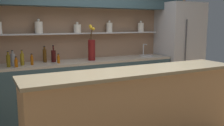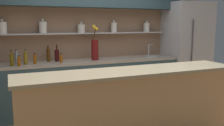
{
  "view_description": "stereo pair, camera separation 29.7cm",
  "coord_description": "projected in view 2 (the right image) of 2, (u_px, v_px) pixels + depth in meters",
  "views": [
    {
      "loc": [
        -1.68,
        -3.01,
        1.58
      ],
      "look_at": [
        0.07,
        0.4,
        0.98
      ],
      "focal_mm": 40.0,
      "sensor_mm": 36.0,
      "label": 1
    },
    {
      "loc": [
        -1.41,
        -3.13,
        1.58
      ],
      "look_at": [
        0.07,
        0.4,
        0.98
      ],
      "focal_mm": 40.0,
      "sensor_mm": 36.0,
      "label": 2
    }
  ],
  "objects": [
    {
      "name": "bottle_spirit_1",
      "position": [
        17.0,
        58.0,
        4.12
      ],
      "size": [
        0.07,
        0.07,
        0.25
      ],
      "color": "gray",
      "rests_on": "back_counter_unit"
    },
    {
      "name": "bottle_sauce_3",
      "position": [
        35.0,
        59.0,
        4.16
      ],
      "size": [
        0.05,
        0.05,
        0.19
      ],
      "color": "#9E4C0A",
      "rests_on": "back_counter_unit"
    },
    {
      "name": "sink_fixture",
      "position": [
        151.0,
        55.0,
        5.13
      ],
      "size": [
        0.29,
        0.29,
        0.25
      ],
      "color": "#B7B7BC",
      "rests_on": "back_counter_unit"
    },
    {
      "name": "flower_vase",
      "position": [
        95.0,
        48.0,
        4.6
      ],
      "size": [
        0.14,
        0.16,
        0.65
      ],
      "color": "maroon",
      "rests_on": "back_counter_unit"
    },
    {
      "name": "back_wall_unit",
      "position": [
        86.0,
        26.0,
        4.79
      ],
      "size": [
        5.2,
        0.44,
        2.6
      ],
      "color": "#937056",
      "rests_on": "ground_plane"
    },
    {
      "name": "island_counter",
      "position": [
        132.0,
        109.0,
        3.16
      ],
      "size": [
        2.86,
        0.61,
        1.02
      ],
      "color": "tan",
      "rests_on": "ground_plane"
    },
    {
      "name": "bottle_sauce_5",
      "position": [
        19.0,
        62.0,
        3.97
      ],
      "size": [
        0.05,
        0.05,
        0.17
      ],
      "color": "#9E4C0A",
      "rests_on": "back_counter_unit"
    },
    {
      "name": "bottle_wine_7",
      "position": [
        57.0,
        55.0,
        4.46
      ],
      "size": [
        0.08,
        0.08,
        0.3
      ],
      "color": "#380C0C",
      "rests_on": "back_counter_unit"
    },
    {
      "name": "bottle_sauce_4",
      "position": [
        61.0,
        59.0,
        4.31
      ],
      "size": [
        0.05,
        0.05,
        0.17
      ],
      "color": "#9E4C0A",
      "rests_on": "back_counter_unit"
    },
    {
      "name": "bottle_oil_6",
      "position": [
        12.0,
        59.0,
        3.97
      ],
      "size": [
        0.06,
        0.06,
        0.25
      ],
      "color": "brown",
      "rests_on": "back_counter_unit"
    },
    {
      "name": "refrigerator",
      "position": [
        186.0,
        50.0,
        5.4
      ],
      "size": [
        0.89,
        0.73,
        2.03
      ],
      "color": "#B7B7BC",
      "rests_on": "ground_plane"
    },
    {
      "name": "bottle_oil_0",
      "position": [
        25.0,
        58.0,
        4.13
      ],
      "size": [
        0.06,
        0.06,
        0.26
      ],
      "color": "olive",
      "rests_on": "back_counter_unit"
    },
    {
      "name": "back_counter_unit",
      "position": [
        86.0,
        85.0,
        4.65
      ],
      "size": [
        3.61,
        0.62,
        0.92
      ],
      "color": "#334C56",
      "rests_on": "ground_plane"
    },
    {
      "name": "bottle_spirit_2",
      "position": [
        48.0,
        55.0,
        4.42
      ],
      "size": [
        0.06,
        0.06,
        0.29
      ],
      "color": "#4C2D0C",
      "rests_on": "back_counter_unit"
    }
  ]
}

